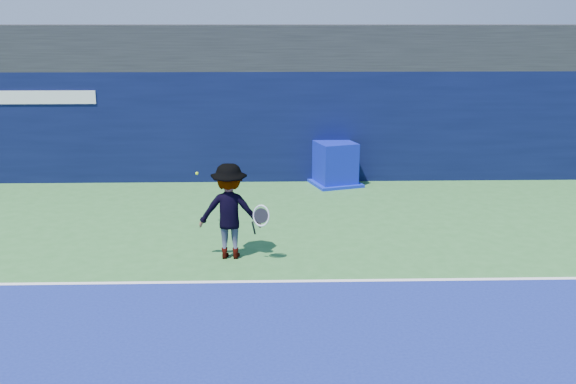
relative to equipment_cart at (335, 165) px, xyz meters
name	(u,v)px	position (x,y,z in m)	size (l,w,h in m)	color
ground	(280,376)	(-1.63, -9.68, -0.53)	(80.00, 80.00, 0.00)	#316E32
baseline	(278,281)	(-1.63, -6.68, -0.52)	(24.00, 0.10, 0.01)	white
stadium_band	(274,46)	(-1.63, 1.82, 3.07)	(36.00, 3.00, 1.20)	black
back_wall_assembly	(275,125)	(-1.63, 0.82, 0.97)	(36.00, 1.03, 3.00)	black
equipment_cart	(335,165)	(0.00, 0.00, 0.00)	(1.52, 1.52, 1.16)	#0B149E
tennis_player	(230,211)	(-2.51, -5.44, 0.37)	(1.36, 0.76, 1.80)	white
tennis_ball	(197,173)	(-3.31, -3.58, 0.65)	(0.06, 0.06, 0.06)	#B9E419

